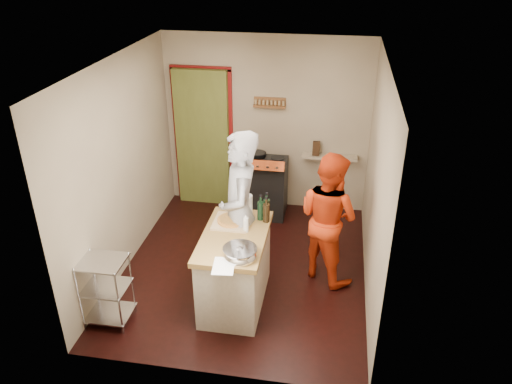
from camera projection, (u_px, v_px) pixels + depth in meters
floor at (245, 267)px, 6.37m from camera, size 3.50×3.50×0.00m
back_wall at (224, 132)px, 7.50m from camera, size 3.00×0.44×2.60m
left_wall at (121, 167)px, 5.99m from camera, size 0.04×3.50×2.60m
right_wall at (376, 185)px, 5.55m from camera, size 0.04×3.50×2.60m
ceiling at (242, 62)px, 5.17m from camera, size 3.00×3.50×0.02m
stove at (266, 187)px, 7.40m from camera, size 0.60×0.63×1.00m
wire_shelving at (106, 288)px, 5.31m from camera, size 0.48×0.40×0.80m
island at (235, 267)px, 5.59m from camera, size 0.69×1.32×1.20m
person_stripe at (240, 213)px, 5.65m from camera, size 0.64×0.81×1.95m
person_red at (328, 217)px, 5.88m from camera, size 1.01×0.98×1.63m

